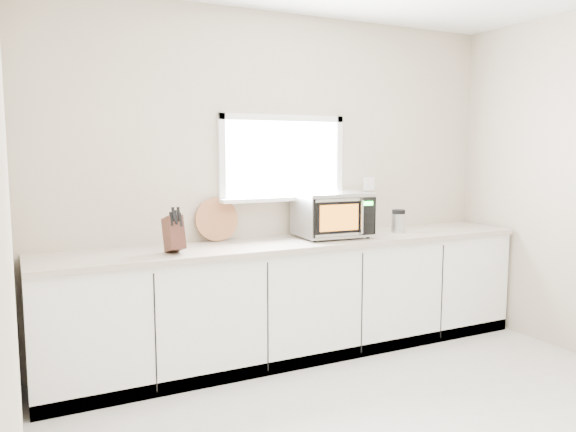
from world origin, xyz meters
TOP-DOWN VIEW (x-y plane):
  - back_wall at (0.00, 2.00)m, footprint 4.00×0.17m
  - cabinets at (0.00, 1.70)m, footprint 3.92×0.60m
  - countertop at (0.00, 1.69)m, footprint 3.92×0.64m
  - microwave at (0.32, 1.71)m, footprint 0.58×0.49m
  - knife_block at (-1.01, 1.60)m, footprint 0.12×0.23m
  - cutting_board at (-0.58, 1.94)m, footprint 0.34×0.08m
  - coffee_grinder at (0.94, 1.67)m, footprint 0.12×0.12m

SIDE VIEW (x-z plane):
  - cabinets at x=0.00m, z-range 0.00..0.88m
  - countertop at x=0.00m, z-range 0.88..0.92m
  - coffee_grinder at x=0.94m, z-range 0.92..1.12m
  - knife_block at x=-1.01m, z-range 0.90..1.22m
  - cutting_board at x=-0.58m, z-range 0.92..1.26m
  - microwave at x=0.32m, z-range 0.93..1.29m
  - back_wall at x=0.00m, z-range 0.01..2.71m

